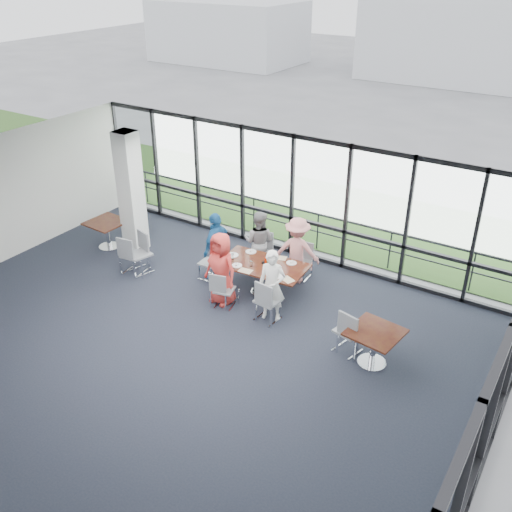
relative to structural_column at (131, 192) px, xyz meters
The scene contains 40 objects.
floor 4.96m from the structural_column, 39.81° to the right, with size 12.00×10.00×0.02m, color #1D212E.
ceiling 4.95m from the structural_column, 39.81° to the right, with size 12.00×10.00×0.04m, color white.
curtain_wall_back 4.12m from the structural_column, 29.05° to the left, with size 12.00×0.10×3.20m, color white.
curtain_wall_right 10.06m from the structural_column, 17.35° to the right, with size 0.10×10.00×3.20m, color white.
structural_column is the anchor object (origin of this frame).
apron 8.04m from the structural_column, 62.78° to the left, with size 80.00×70.00×0.02m, color slate.
grass_strip 6.36m from the structural_column, 54.25° to the left, with size 80.00×5.00×0.01m, color #395724.
hangar_aux 28.85m from the structural_column, 119.94° to the left, with size 10.00×6.00×4.00m, color silver.
guard_rail 4.57m from the structural_column, 35.84° to the left, with size 0.06×0.06×12.00m, color #2D2D33.
main_table 4.16m from the structural_column, ahead, with size 2.07×1.23×0.75m.
side_table_left 1.22m from the structural_column, 151.76° to the right, with size 0.98×0.98×0.75m.
side_table_right 7.35m from the structural_column, ahead, with size 1.06×1.06×0.75m.
diner_near_left 3.66m from the structural_column, 14.84° to the right, with size 0.83×0.54×1.71m, color red.
diner_near_right 4.89m from the structural_column, 10.41° to the right, with size 0.59×0.43×1.62m, color white.
diner_far_left 3.58m from the structural_column, 12.33° to the left, with size 0.77×0.48×1.59m, color gray.
diner_far_right 4.58m from the structural_column, 10.10° to the left, with size 1.07×0.55×1.65m, color #DF8785.
diner_end 2.86m from the structural_column, ahead, with size 1.01×0.55×1.72m, color #1A5893.
chair_main_nl 3.95m from the structural_column, 16.13° to the right, with size 0.42×0.42×0.85m, color gray, non-canonical shape.
chair_main_nr 4.95m from the structural_column, 11.85° to the right, with size 0.48×0.48×0.98m, color gray, non-canonical shape.
chair_main_fl 3.67m from the structural_column, 13.74° to the left, with size 0.45×0.45×0.93m, color gray, non-canonical shape.
chair_main_fr 4.71m from the structural_column, 12.36° to the left, with size 0.42×0.42×0.87m, color gray, non-canonical shape.
chair_main_end 2.86m from the structural_column, ahead, with size 0.42×0.42×0.86m, color gray, non-canonical shape.
chair_spare_la 1.73m from the structural_column, 49.25° to the right, with size 0.48×0.48×0.98m, color gray, non-canonical shape.
chair_spare_lb 1.72m from the structural_column, 41.91° to the right, with size 0.47×0.47×0.97m, color gray, non-canonical shape.
chair_spare_r 6.81m from the structural_column, ahead, with size 0.48×0.48×0.98m, color gray, non-canonical shape.
plate_nl 3.71m from the structural_column, ahead, with size 0.24×0.24×0.01m, color white.
plate_nr 4.70m from the structural_column, ahead, with size 0.28×0.28×0.01m, color white.
plate_fl 3.59m from the structural_column, ahead, with size 0.26×0.26×0.01m, color white.
plate_fr 4.65m from the structural_column, ahead, with size 0.24×0.24×0.01m, color white.
plate_end 3.33m from the structural_column, ahead, with size 0.28×0.28×0.01m, color white.
tumbler_a 3.96m from the structural_column, ahead, with size 0.06×0.06×0.13m, color white.
tumbler_b 4.39m from the structural_column, ahead, with size 0.06×0.06×0.13m, color white.
tumbler_c 4.16m from the structural_column, ahead, with size 0.07×0.07×0.15m, color white.
tumbler_d 3.41m from the structural_column, ahead, with size 0.07×0.07×0.14m, color white.
menu_a 4.00m from the structural_column, ahead, with size 0.30×0.21×0.00m, color white.
menu_b 4.95m from the structural_column, ahead, with size 0.30×0.21×0.00m, color white.
menu_c 4.32m from the structural_column, ahead, with size 0.31×0.22×0.00m, color white.
condiment_caddy 4.14m from the structural_column, ahead, with size 0.10×0.07×0.04m, color black.
ketchup_bottle 4.17m from the structural_column, ahead, with size 0.06×0.06×0.18m, color #B61B00.
green_bottle 4.17m from the structural_column, ahead, with size 0.05×0.05×0.20m, color #136719.
Camera 1 is at (6.39, -6.77, 7.10)m, focal length 40.00 mm.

